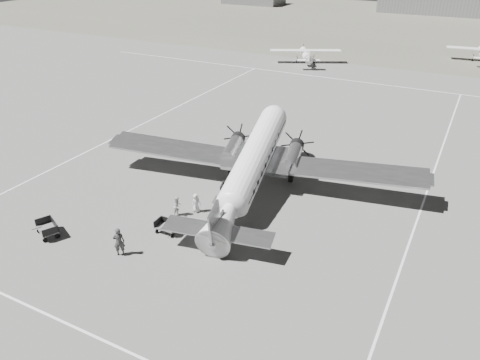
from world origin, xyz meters
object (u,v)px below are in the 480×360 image
object	(u,v)px
ground_crew	(119,242)
passenger	(196,203)
baggage_cart_near	(167,227)
light_plane_left	(306,56)
dc3_airliner	(252,166)
ramp_agent	(178,206)
hangar_main	(462,1)
baggage_cart_far	(47,229)

from	to	relation	value
ground_crew	passenger	size ratio (longest dim) A/B	1.32
ground_crew	passenger	xyz separation A→B (m)	(1.46, 6.77, -0.24)
baggage_cart_near	light_plane_left	bearing A→B (deg)	98.51
light_plane_left	passenger	xyz separation A→B (m)	(9.38, -48.02, -0.45)
dc3_airliner	ramp_agent	bearing A→B (deg)	-132.68
baggage_cart_near	ramp_agent	distance (m)	2.34
light_plane_left	hangar_main	bearing A→B (deg)	50.08
light_plane_left	ground_crew	size ratio (longest dim) A/B	5.83
light_plane_left	baggage_cart_far	bearing A→B (deg)	-114.56
light_plane_left	baggage_cart_near	world-z (taller)	light_plane_left
hangar_main	baggage_cart_far	size ratio (longest dim) A/B	22.93
light_plane_left	passenger	size ratio (longest dim) A/B	7.73
passenger	dc3_airliner	bearing A→B (deg)	-9.26
hangar_main	ground_crew	distance (m)	128.28
hangar_main	baggage_cart_near	world-z (taller)	hangar_main
light_plane_left	ground_crew	distance (m)	55.36
dc3_airliner	ramp_agent	xyz separation A→B (m)	(-3.38, -5.34, -1.76)
hangar_main	ramp_agent	bearing A→B (deg)	-94.06
baggage_cart_near	ramp_agent	size ratio (longest dim) A/B	1.03
dc3_airliner	baggage_cart_near	size ratio (longest dim) A/B	16.62
hangar_main	passenger	size ratio (longest dim) A/B	28.16
baggage_cart_far	ramp_agent	xyz separation A→B (m)	(6.38, 6.28, 0.26)
baggage_cart_near	passenger	size ratio (longest dim) A/B	1.07
hangar_main	light_plane_left	world-z (taller)	hangar_main
hangar_main	ramp_agent	world-z (taller)	hangar_main
hangar_main	baggage_cart_near	size ratio (longest dim) A/B	26.20
light_plane_left	baggage_cart_near	bearing A→B (deg)	-106.68
hangar_main	light_plane_left	distance (m)	75.14
baggage_cart_far	passenger	xyz separation A→B (m)	(7.29, 7.35, 0.23)
hangar_main	passenger	xyz separation A→B (m)	(-7.77, -121.15, -2.55)
dc3_airliner	passenger	distance (m)	5.25
hangar_main	dc3_airliner	bearing A→B (deg)	-92.60
light_plane_left	baggage_cart_far	world-z (taller)	light_plane_left
light_plane_left	baggage_cart_near	distance (m)	52.12
hangar_main	ramp_agent	xyz separation A→B (m)	(-8.68, -122.21, -2.53)
baggage_cart_far	ramp_agent	bearing A→B (deg)	70.70
passenger	baggage_cart_far	bearing A→B (deg)	156.00
hangar_main	light_plane_left	bearing A→B (deg)	-103.20
baggage_cart_far	dc3_airliner	bearing A→B (deg)	76.14
dc3_airliner	passenger	world-z (taller)	dc3_airliner
hangar_main	passenger	world-z (taller)	hangar_main
baggage_cart_far	passenger	distance (m)	10.35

